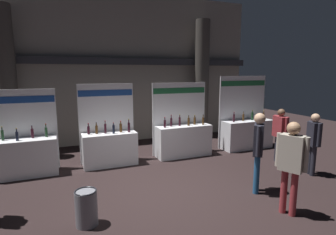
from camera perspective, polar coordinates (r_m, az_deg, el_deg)
ground_plane at (r=6.41m, az=-1.59°, el=-15.28°), size 24.00×24.00×0.00m
hall_colonnade at (r=10.47m, az=-11.21°, el=9.59°), size 11.23×1.04×5.57m
exhibitor_booth_0 at (r=8.06m, az=-27.52°, el=-6.72°), size 1.58×0.66×2.24m
exhibitor_booth_1 at (r=8.14m, az=-12.16°, el=-5.64°), size 1.60×0.66×2.35m
exhibitor_booth_2 at (r=8.82m, az=3.13°, el=-4.16°), size 1.86×0.66×2.34m
exhibitor_booth_3 at (r=10.04m, az=16.07°, el=-2.69°), size 1.91×0.66×2.54m
trash_bin at (r=5.26m, az=-16.72°, el=-17.65°), size 0.39×0.39×0.65m
visitor_0 at (r=6.36m, az=18.38°, el=-5.63°), size 0.41×0.43×1.81m
visitor_1 at (r=5.60m, az=24.39°, el=-8.03°), size 0.38×0.54×1.80m
visitor_2 at (r=8.02m, az=28.17°, el=-4.09°), size 0.31×0.46×1.64m
visitor_3 at (r=8.73m, az=22.41°, el=-2.53°), size 0.30×0.59×1.62m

